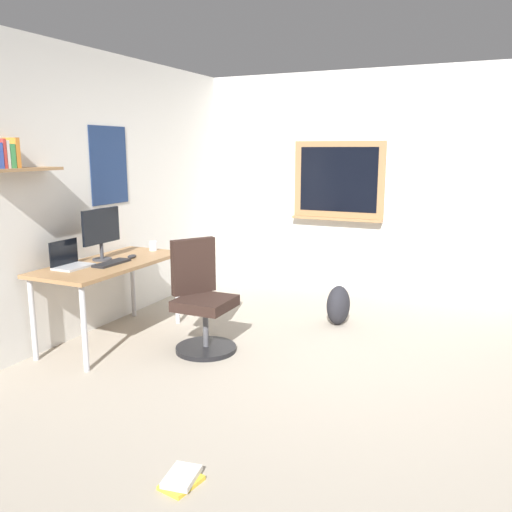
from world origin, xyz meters
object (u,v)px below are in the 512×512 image
keyboard (112,263)px  computer_mouse (132,256)px  desk (110,270)px  office_chair (202,303)px  laptop (70,261)px  monitor_primary (101,230)px  backpack (338,305)px  coffee_mug (153,246)px  book_stack_on_floor (182,479)px

keyboard → computer_mouse: size_ratio=3.56×
desk → keyboard: size_ratio=3.83×
office_chair → desk: bearing=100.0°
computer_mouse → laptop: bearing=155.9°
monitor_primary → backpack: bearing=-55.8°
office_chair → coffee_mug: bearing=60.6°
backpack → book_stack_on_floor: bearing=179.8°
laptop → keyboard: laptop is taller
laptop → book_stack_on_floor: 2.37m
desk → coffee_mug: (0.61, -0.03, 0.12)m
office_chair → monitor_primary: 1.12m
desk → laptop: bearing=154.1°
keyboard → backpack: bearing=-50.6°
backpack → book_stack_on_floor: backpack is taller
office_chair → computer_mouse: 0.84m
monitor_primary → coffee_mug: bearing=-13.6°
desk → laptop: size_ratio=4.57×
keyboard → book_stack_on_floor: keyboard is taller
desk → office_chair: size_ratio=1.49×
keyboard → coffee_mug: 0.68m
desk → coffee_mug: coffee_mug is taller
office_chair → keyboard: (-0.22, 0.76, 0.33)m
keyboard → book_stack_on_floor: size_ratio=1.51×
office_chair → coffee_mug: 1.00m
monitor_primary → backpack: (1.25, -1.84, -0.80)m
desk → coffee_mug: 0.62m
backpack → office_chair: bearing=142.0°
monitor_primary → computer_mouse: size_ratio=4.46×
coffee_mug → book_stack_on_floor: coffee_mug is taller
laptop → book_stack_on_floor: bearing=-123.4°
computer_mouse → backpack: (1.07, -1.65, -0.55)m
keyboard → laptop: bearing=136.3°
coffee_mug → backpack: 1.91m
laptop → computer_mouse: (0.53, -0.24, -0.04)m
monitor_primary → coffee_mug: monitor_primary is taller
desk → office_chair: office_chair is taller
laptop → coffee_mug: bearing=-11.4°
desk → computer_mouse: computer_mouse is taller
office_chair → monitor_primary: size_ratio=2.05×
desk → coffee_mug: size_ratio=15.38×
desk → computer_mouse: size_ratio=13.61×
desk → book_stack_on_floor: (-1.55, -1.72, -0.63)m
coffee_mug → backpack: (0.67, -1.70, -0.58)m
office_chair → monitor_primary: monitor_primary is taller
desk → monitor_primary: bearing=71.6°
keyboard → backpack: 2.20m
office_chair → book_stack_on_floor: office_chair is taller
office_chair → book_stack_on_floor: size_ratio=3.88×
office_chair → backpack: size_ratio=2.44×
laptop → computer_mouse: laptop is taller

